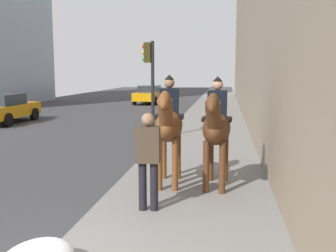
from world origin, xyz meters
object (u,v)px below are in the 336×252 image
car_mid_lane (3,108)px  traffic_light_near_curb (150,75)px  mounted_horse_far (216,127)px  pedestrian_greeting (148,155)px  car_near_lane (149,94)px  mounted_horse_near (169,124)px

car_mid_lane → traffic_light_near_curb: 9.22m
mounted_horse_far → traffic_light_near_curb: size_ratio=0.64×
pedestrian_greeting → traffic_light_near_curb: size_ratio=0.47×
pedestrian_greeting → traffic_light_near_curb: traffic_light_near_curb is taller
mounted_horse_far → car_near_lane: (22.86, 5.85, -0.65)m
pedestrian_greeting → traffic_light_near_curb: (7.34, 1.36, 1.32)m
pedestrian_greeting → car_near_lane: pedestrian_greeting is taller
mounted_horse_far → traffic_light_near_curb: 6.41m
pedestrian_greeting → car_near_lane: bearing=7.1°
mounted_horse_near → car_near_lane: 23.34m
pedestrian_greeting → car_mid_lane: bearing=36.0°
car_mid_lane → pedestrian_greeting: bearing=-141.0°
mounted_horse_near → pedestrian_greeting: size_ratio=1.37×
traffic_light_near_curb → pedestrian_greeting: bearing=-169.5°
pedestrian_greeting → car_near_lane: size_ratio=0.37×
mounted_horse_near → traffic_light_near_curb: bearing=-168.5°
car_near_lane → car_mid_lane: (-13.01, 4.76, 0.00)m
traffic_light_near_curb → car_near_lane: bearing=11.2°
pedestrian_greeting → car_mid_lane: size_ratio=0.40×
mounted_horse_near → car_near_lane: size_ratio=0.51×
traffic_light_near_curb → mounted_horse_far: bearing=-156.9°
mounted_horse_near → traffic_light_near_curb: 6.05m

